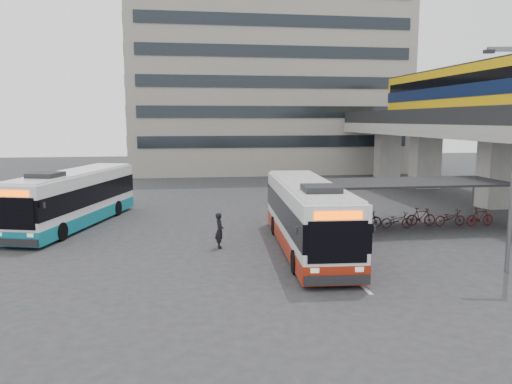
{
  "coord_description": "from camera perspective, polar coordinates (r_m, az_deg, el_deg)",
  "views": [
    {
      "loc": [
        -3.73,
        -22.1,
        5.83
      ],
      "look_at": [
        0.18,
        3.9,
        2.0
      ],
      "focal_mm": 35.0,
      "sensor_mm": 36.0,
      "label": 1
    }
  ],
  "objects": [
    {
      "name": "pedestrian",
      "position": [
        22.82,
        -4.19,
        -4.41
      ],
      "size": [
        0.44,
        0.63,
        1.64
      ],
      "primitive_type": "imported",
      "rotation": [
        0.0,
        0.0,
        1.66
      ],
      "color": "black",
      "rests_on": "ground"
    },
    {
      "name": "ground",
      "position": [
        23.15,
        1.0,
        -6.29
      ],
      "size": [
        120.0,
        120.0,
        0.0
      ],
      "primitive_type": "plane",
      "color": "#28282B",
      "rests_on": "ground"
    },
    {
      "name": "road_markings",
      "position": [
        20.91,
        9.23,
        -7.99
      ],
      "size": [
        0.15,
        7.6,
        0.01
      ],
      "color": "beige",
      "rests_on": "ground"
    },
    {
      "name": "bus_teal",
      "position": [
        29.28,
        -20.03,
        -0.72
      ],
      "size": [
        5.41,
        11.16,
        3.23
      ],
      "rotation": [
        0.0,
        0.0,
        -0.29
      ],
      "color": "white",
      "rests_on": "ground"
    },
    {
      "name": "bike_shelter",
      "position": [
        28.24,
        17.16,
        -1.02
      ],
      "size": [
        10.0,
        4.0,
        2.54
      ],
      "color": "#595B60",
      "rests_on": "ground"
    },
    {
      "name": "sign_totem_north",
      "position": [
        31.48,
        -24.07,
        -0.46
      ],
      "size": [
        0.6,
        0.27,
        2.79
      ],
      "rotation": [
        0.0,
        0.0,
        0.18
      ],
      "color": "maroon",
      "rests_on": "ground"
    },
    {
      "name": "bus_main",
      "position": [
        22.52,
        5.9,
        -2.78
      ],
      "size": [
        3.13,
        11.23,
        3.28
      ],
      "rotation": [
        0.0,
        0.0,
        -0.07
      ],
      "color": "white",
      "rests_on": "ground"
    },
    {
      "name": "office_block",
      "position": [
        59.28,
        0.99,
        14.74
      ],
      "size": [
        30.0,
        15.0,
        25.0
      ],
      "primitive_type": "cube",
      "color": "gray",
      "rests_on": "ground"
    },
    {
      "name": "viaduct",
      "position": [
        40.34,
        22.62,
        8.23
      ],
      "size": [
        8.0,
        32.0,
        9.68
      ],
      "color": "gray",
      "rests_on": "ground"
    }
  ]
}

